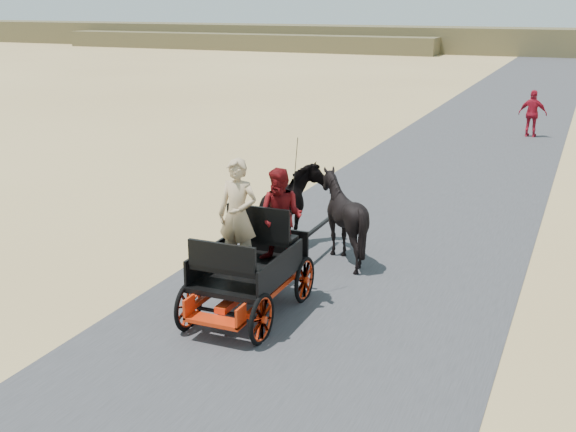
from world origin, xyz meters
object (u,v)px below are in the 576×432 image
at_px(carriage, 249,292).
at_px(horse_right, 343,217).
at_px(pedestrian, 533,114).
at_px(horse_left, 290,211).

height_order(carriage, horse_right, horse_right).
xyz_separation_m(horse_right, pedestrian, (2.16, 15.22, 0.01)).
bearing_deg(pedestrian, horse_left, 82.61).
distance_m(carriage, horse_right, 3.09).
distance_m(horse_left, horse_right, 1.10).
bearing_deg(carriage, horse_right, 79.61).
distance_m(carriage, pedestrian, 18.43).
xyz_separation_m(carriage, horse_right, (0.55, 3.00, 0.49)).
bearing_deg(carriage, horse_left, 100.39).
xyz_separation_m(carriage, horse_left, (-0.55, 3.00, 0.49)).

